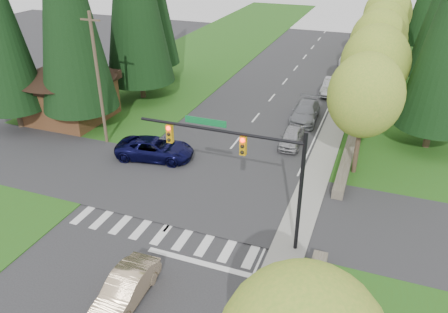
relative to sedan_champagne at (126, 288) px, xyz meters
The scene contains 24 objects.
ground 1.97m from the sedan_champagne, 115.70° to the left, with size 120.00×120.00×0.00m, color #28282B.
grass_east 24.87m from the sedan_champagne, 60.61° to the left, with size 14.00×110.00×0.06m, color #295717.
grass_west 25.69m from the sedan_champagne, 122.50° to the left, with size 14.00×110.00×0.06m, color #295717.
cross_street 9.72m from the sedan_champagne, 94.73° to the left, with size 120.00×8.00×0.10m, color #28282B.
sidewalk_east 24.44m from the sedan_champagne, 75.54° to the left, with size 1.80×80.00×0.13m, color gray.
curb_east 24.25m from the sedan_champagne, 77.49° to the left, with size 0.20×80.00×0.13m, color gray.
stone_wall_north 32.61m from the sedan_champagne, 76.16° to the left, with size 0.70×40.00×0.70m, color #4C4438.
traffic_signal 8.31m from the sedan_champagne, 59.91° to the left, with size 8.70×0.37×6.80m.
brown_building 23.09m from the sedan_champagne, 133.48° to the left, with size 8.40×8.40×5.40m.
utility_pole 17.68m from the sedan_champagne, 127.01° to the left, with size 1.60×0.24×10.00m.
decid_tree_0 18.44m from the sedan_champagne, 61.79° to the left, with size 4.80×4.80×8.37m.
decid_tree_1 24.74m from the sedan_champagne, 69.44° to the left, with size 5.20×5.20×8.80m.
decid_tree_2 31.24m from the sedan_champagne, 74.37° to the left, with size 5.00×5.00×8.82m.
decid_tree_3 37.94m from the sedan_champagne, 77.10° to the left, with size 5.00×5.00×8.55m.
decid_tree_4 44.80m from the sedan_champagne, 78.98° to the left, with size 5.40×5.40×9.18m.
decid_tree_5 51.56m from the sedan_champagne, 80.70° to the left, with size 4.80×4.80×8.30m.
decid_tree_6 58.50m from the sedan_champagne, 81.71° to the left, with size 5.20×5.20×8.86m.
sedan_champagne is the anchor object (origin of this frame).
suv_navy 13.77m from the sedan_champagne, 113.15° to the left, with size 2.59×5.61×1.56m, color #0A0A33.
parked_car_a 18.69m from the sedan_champagne, 79.52° to the left, with size 1.58×3.92×1.34m, color #9D9DA2.
parked_car_b 23.91m from the sedan_champagne, 81.82° to the left, with size 2.15×5.28×1.53m, color gray.
parked_car_c 31.80m from the sedan_champagne, 81.81° to the left, with size 1.59×4.57×1.51m, color #A8A9AD.
parked_car_d 41.30m from the sedan_champagne, 83.33° to the left, with size 1.69×4.20×1.43m, color white.
parked_car_e 49.98m from the sedan_champagne, 84.49° to the left, with size 1.72×4.23×1.23m, color #B0AFB4.
Camera 1 is at (10.07, -13.71, 15.07)m, focal length 35.00 mm.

